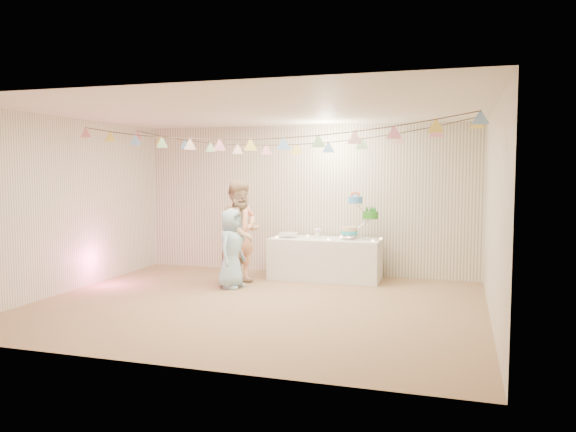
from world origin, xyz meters
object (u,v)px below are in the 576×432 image
(cake_stand, at_px, (359,213))
(person_adult_b, at_px, (241,232))
(table, at_px, (325,259))
(person_adult_a, at_px, (241,233))
(person_child, at_px, (231,248))

(cake_stand, height_order, person_adult_b, person_adult_b)
(table, relative_size, person_adult_b, 1.10)
(table, height_order, person_adult_a, person_adult_a)
(person_adult_b, xyz_separation_m, person_child, (-0.05, -0.29, -0.22))
(person_adult_b, bearing_deg, cake_stand, -45.91)
(table, bearing_deg, person_adult_a, -152.38)
(cake_stand, bearing_deg, person_adult_b, -153.83)
(cake_stand, height_order, person_child, cake_stand)
(cake_stand, xyz_separation_m, person_adult_a, (-1.80, -0.70, -0.30))
(person_child, bearing_deg, person_adult_b, -6.22)
(person_adult_b, height_order, person_child, person_adult_b)
(person_child, bearing_deg, table, -44.64)
(cake_stand, relative_size, person_adult_a, 0.45)
(table, distance_m, person_child, 1.67)
(person_adult_a, height_order, person_child, person_adult_a)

